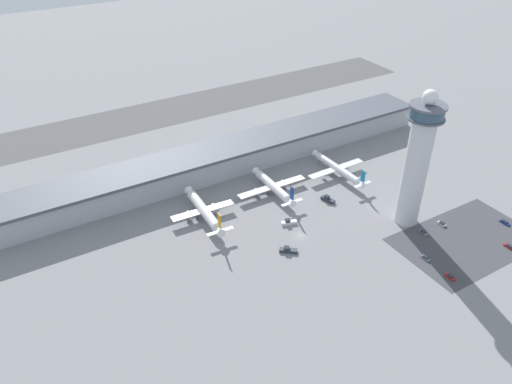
# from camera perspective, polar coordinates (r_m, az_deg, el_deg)

# --- Properties ---
(ground_plane) EXTENTS (1000.00, 1000.00, 0.00)m
(ground_plane) POSITION_cam_1_polar(r_m,az_deg,el_deg) (227.84, 5.11, -5.01)
(ground_plane) COLOR gray
(terminal_building) EXTENTS (251.98, 25.00, 14.15)m
(terminal_building) POSITION_cam_1_polar(r_m,az_deg,el_deg) (273.56, -3.25, 4.01)
(terminal_building) COLOR #B2B2B7
(terminal_building) RESTS_ON ground
(runway_strip) EXTENTS (377.96, 44.00, 0.01)m
(runway_strip) POSITION_cam_1_polar(r_m,az_deg,el_deg) (349.53, -10.09, 9.03)
(runway_strip) COLOR #515154
(runway_strip) RESTS_ON ground
(control_tower) EXTENTS (15.67, 15.67, 65.30)m
(control_tower) POSITION_cam_1_polar(r_m,az_deg,el_deg) (229.47, 17.97, 3.52)
(control_tower) COLOR silver
(control_tower) RESTS_ON ground
(parking_lot_surface) EXTENTS (64.00, 40.00, 0.01)m
(parking_lot_surface) POSITION_cam_1_polar(r_m,az_deg,el_deg) (243.29, 22.89, -5.13)
(parking_lot_surface) COLOR #424247
(parking_lot_surface) RESTS_ON ground
(airplane_gate_alpha) EXTENTS (31.14, 39.73, 14.18)m
(airplane_gate_alpha) POSITION_cam_1_polar(r_m,az_deg,el_deg) (236.32, -6.01, -2.10)
(airplane_gate_alpha) COLOR white
(airplane_gate_alpha) RESTS_ON ground
(airplane_gate_bravo) EXTENTS (38.35, 36.36, 13.04)m
(airplane_gate_bravo) POSITION_cam_1_polar(r_m,az_deg,el_deg) (253.38, 1.95, 0.63)
(airplane_gate_bravo) COLOR white
(airplane_gate_bravo) RESTS_ON ground
(airplane_gate_charlie) EXTENTS (35.21, 40.78, 12.43)m
(airplane_gate_charlie) POSITION_cam_1_polar(r_m,az_deg,el_deg) (271.31, 9.29, 2.67)
(airplane_gate_charlie) COLOR white
(airplane_gate_charlie) RESTS_ON ground
(service_truck_catering) EXTENTS (7.63, 6.83, 2.55)m
(service_truck_catering) POSITION_cam_1_polar(r_m,az_deg,el_deg) (218.22, 3.68, -6.65)
(service_truck_catering) COLOR black
(service_truck_catering) RESTS_ON ground
(service_truck_fuel) EXTENTS (4.29, 7.92, 2.87)m
(service_truck_fuel) POSITION_cam_1_polar(r_m,az_deg,el_deg) (251.61, 8.20, -0.83)
(service_truck_fuel) COLOR black
(service_truck_fuel) RESTS_ON ground
(service_truck_baggage) EXTENTS (7.80, 4.31, 2.73)m
(service_truck_baggage) POSITION_cam_1_polar(r_m,az_deg,el_deg) (233.97, 3.76, -3.48)
(service_truck_baggage) COLOR black
(service_truck_baggage) RESTS_ON ground
(car_silver_sedan) EXTENTS (1.81, 4.21, 1.54)m
(car_silver_sedan) POSITION_cam_1_polar(r_m,az_deg,el_deg) (248.86, 20.47, -3.41)
(car_silver_sedan) COLOR black
(car_silver_sedan) RESTS_ON ground
(car_red_hatchback) EXTENTS (1.89, 4.84, 1.41)m
(car_red_hatchback) POSITION_cam_1_polar(r_m,az_deg,el_deg) (261.65, 26.55, -3.12)
(car_red_hatchback) COLOR black
(car_red_hatchback) RESTS_ON ground
(car_grey_coupe) EXTENTS (1.86, 4.64, 1.35)m
(car_grey_coupe) POSITION_cam_1_polar(r_m,az_deg,el_deg) (246.80, 26.95, -5.57)
(car_grey_coupe) COLOR black
(car_grey_coupe) RESTS_ON ground
(car_blue_compact) EXTENTS (2.08, 4.69, 1.36)m
(car_blue_compact) POSITION_cam_1_polar(r_m,az_deg,el_deg) (240.61, 18.61, -4.39)
(car_blue_compact) COLOR black
(car_blue_compact) RESTS_ON ground
(car_white_wagon) EXTENTS (1.79, 4.40, 1.51)m
(car_white_wagon) POSITION_cam_1_polar(r_m,az_deg,el_deg) (220.40, 21.32, -9.00)
(car_white_wagon) COLOR black
(car_white_wagon) RESTS_ON ground
(car_green_van) EXTENTS (1.92, 4.14, 1.50)m
(car_green_van) POSITION_cam_1_polar(r_m,az_deg,el_deg) (226.29, 18.84, -7.14)
(car_green_van) COLOR black
(car_green_van) RESTS_ON ground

